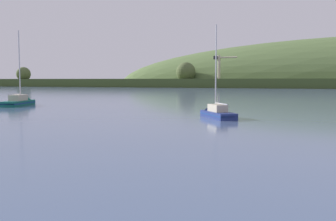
# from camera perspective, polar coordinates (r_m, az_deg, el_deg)

# --- Properties ---
(dockside_crane) EXTENTS (13.85, 4.03, 18.71)m
(dockside_crane) POSITION_cam_1_polar(r_m,az_deg,el_deg) (226.34, 7.66, 5.70)
(dockside_crane) COLOR #4C4C51
(dockside_crane) RESTS_ON ground
(sailboat_near_mooring) EXTENTS (5.51, 6.96, 11.53)m
(sailboat_near_mooring) POSITION_cam_1_polar(r_m,az_deg,el_deg) (44.83, 7.08, -0.62)
(sailboat_near_mooring) COLOR navy
(sailboat_near_mooring) RESTS_ON ground
(sailboat_outer_reach) EXTENTS (4.63, 9.31, 13.83)m
(sailboat_outer_reach) POSITION_cam_1_polar(r_m,az_deg,el_deg) (70.02, -21.08, 0.95)
(sailboat_outer_reach) COLOR #0F564C
(sailboat_outer_reach) RESTS_ON ground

